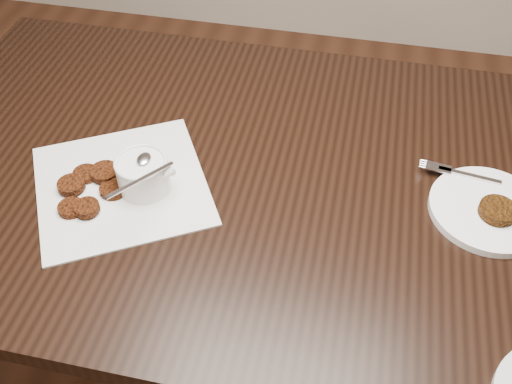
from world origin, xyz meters
TOP-DOWN VIEW (x-y plane):
  - table at (-0.07, 0.18)m, footprint 1.49×0.96m
  - napkin at (-0.29, 0.09)m, footprint 0.45×0.45m
  - sauce_ramekin at (-0.24, 0.09)m, footprint 0.16×0.16m
  - patty_cluster at (-0.34, 0.06)m, footprint 0.25×0.25m
  - plate_with_patty at (0.43, 0.17)m, footprint 0.26×0.26m

SIDE VIEW (x-z plane):
  - table at x=-0.07m, z-range 0.00..0.75m
  - napkin at x=-0.29m, z-range 0.75..0.75m
  - patty_cluster at x=-0.34m, z-range 0.75..0.77m
  - plate_with_patty at x=0.43m, z-range 0.75..0.78m
  - sauce_ramekin at x=-0.24m, z-range 0.75..0.90m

